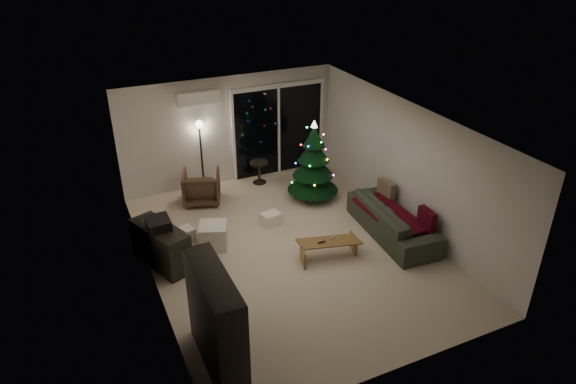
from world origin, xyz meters
name	(u,v)px	position (x,y,z in m)	size (l,w,h in m)	color
room	(279,166)	(0.46, 1.49, 1.02)	(6.50, 7.51, 2.60)	beige
bookshelf	(203,325)	(-2.25, -2.12, 0.75)	(0.38, 1.50, 1.50)	black
media_cabinet	(161,246)	(-2.25, 0.53, 0.38)	(0.46, 1.23, 0.77)	black
stereo	(158,223)	(-2.25, 0.53, 0.85)	(0.39, 0.46, 0.16)	black
armchair	(202,187)	(-0.95, 2.50, 0.36)	(0.77, 0.79, 0.72)	#4F3424
ottoman	(213,235)	(-1.25, 0.72, 0.23)	(0.50, 0.50, 0.45)	silver
cardboard_box_a	(184,235)	(-1.72, 1.09, 0.14)	(0.38, 0.29, 0.27)	white
cardboard_box_b	(271,219)	(0.03, 0.98, 0.13)	(0.37, 0.28, 0.26)	white
side_table	(259,172)	(0.53, 2.84, 0.26)	(0.42, 0.42, 0.53)	black
floor_lamp	(202,155)	(-0.70, 3.25, 0.76)	(0.24, 0.24, 1.53)	black
sofa	(393,219)	(2.05, -0.34, 0.33)	(2.25, 0.88, 0.66)	#393E34
sofa_throw	(390,214)	(1.95, -0.34, 0.48)	(0.70, 1.62, 0.05)	#3B030E
cushion_a	(386,191)	(2.30, 0.31, 0.60)	(0.13, 0.43, 0.43)	olive
cushion_b	(427,220)	(2.30, -0.99, 0.60)	(0.13, 0.43, 0.43)	#3B030E
coffee_table	(329,249)	(0.54, -0.51, 0.17)	(1.10, 0.38, 0.35)	olive
remote_a	(322,242)	(0.39, -0.51, 0.36)	(0.14, 0.04, 0.02)	black
remote_b	(333,238)	(0.64, -0.46, 0.36)	(0.13, 0.04, 0.02)	slate
christmas_tree	(313,160)	(1.33, 1.65, 0.91)	(1.12, 1.12, 1.81)	#093614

